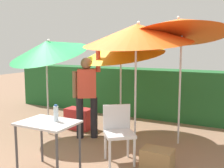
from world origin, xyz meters
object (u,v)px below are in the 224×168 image
at_px(umbrella_rainbow, 137,34).
at_px(cooler_box, 79,119).
at_px(umbrella_navy, 47,48).
at_px(crate_cardboard, 157,159).
at_px(umbrella_yellow, 180,27).
at_px(bottle_water, 56,113).
at_px(folding_table, 48,128).
at_px(person_vendor, 87,92).
at_px(umbrella_orange, 122,48).
at_px(chair_plastic, 118,130).

relative_size(umbrella_rainbow, cooler_box, 3.97).
bearing_deg(umbrella_rainbow, umbrella_navy, -176.91).
bearing_deg(crate_cardboard, umbrella_yellow, 90.74).
height_order(cooler_box, crate_cardboard, cooler_box).
height_order(umbrella_rainbow, bottle_water, umbrella_rainbow).
bearing_deg(umbrella_rainbow, umbrella_yellow, 42.15).
bearing_deg(bottle_water, folding_table, -136.00).
distance_m(umbrella_rainbow, folding_table, 2.16).
bearing_deg(person_vendor, umbrella_navy, -169.20).
bearing_deg(cooler_box, umbrella_navy, -118.74).
bearing_deg(person_vendor, folding_table, -77.55).
relative_size(umbrella_rainbow, umbrella_orange, 1.08).
relative_size(umbrella_navy, person_vendor, 1.16).
height_order(umbrella_orange, crate_cardboard, umbrella_orange).
distance_m(cooler_box, folding_table, 2.21).
bearing_deg(folding_table, person_vendor, 102.45).
height_order(umbrella_rainbow, folding_table, umbrella_rainbow).
xyz_separation_m(umbrella_orange, umbrella_yellow, (1.25, -0.22, 0.38)).
relative_size(umbrella_orange, cooler_box, 3.66).
xyz_separation_m(umbrella_yellow, crate_cardboard, (0.02, -1.20, -2.00)).
height_order(umbrella_rainbow, umbrella_yellow, umbrella_yellow).
relative_size(crate_cardboard, bottle_water, 1.93).
xyz_separation_m(umbrella_rainbow, umbrella_navy, (-1.89, -0.10, -0.25)).
height_order(umbrella_orange, umbrella_navy, umbrella_navy).
bearing_deg(umbrella_yellow, bottle_water, -122.25).
distance_m(cooler_box, crate_cardboard, 2.46).
xyz_separation_m(chair_plastic, crate_cardboard, (0.64, 0.01, -0.36)).
relative_size(umbrella_orange, umbrella_navy, 0.98).
relative_size(umbrella_navy, folding_table, 2.73).
bearing_deg(umbrella_navy, bottle_water, -46.77).
relative_size(umbrella_rainbow, crate_cardboard, 5.02).
bearing_deg(umbrella_rainbow, crate_cardboard, -46.94).
bearing_deg(umbrella_yellow, umbrella_rainbow, -137.85).
bearing_deg(folding_table, crate_cardboard, 32.46).
bearing_deg(umbrella_navy, folding_table, -50.45).
xyz_separation_m(umbrella_yellow, cooler_box, (-2.16, -0.05, -1.93)).
height_order(person_vendor, chair_plastic, person_vendor).
xyz_separation_m(umbrella_rainbow, umbrella_yellow, (0.60, 0.54, 0.12)).
xyz_separation_m(umbrella_navy, chair_plastic, (1.86, -0.57, -1.27)).
height_order(folding_table, bottle_water, bottle_water).
distance_m(umbrella_yellow, crate_cardboard, 2.33).
bearing_deg(umbrella_navy, umbrella_rainbow, 3.09).
distance_m(chair_plastic, bottle_water, 1.04).
height_order(umbrella_yellow, person_vendor, umbrella_yellow).
relative_size(umbrella_orange, person_vendor, 1.14).
bearing_deg(umbrella_navy, umbrella_yellow, 14.48).
distance_m(umbrella_rainbow, cooler_box, 2.44).
height_order(umbrella_rainbow, crate_cardboard, umbrella_rainbow).
relative_size(cooler_box, bottle_water, 2.44).
relative_size(chair_plastic, folding_table, 1.11).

